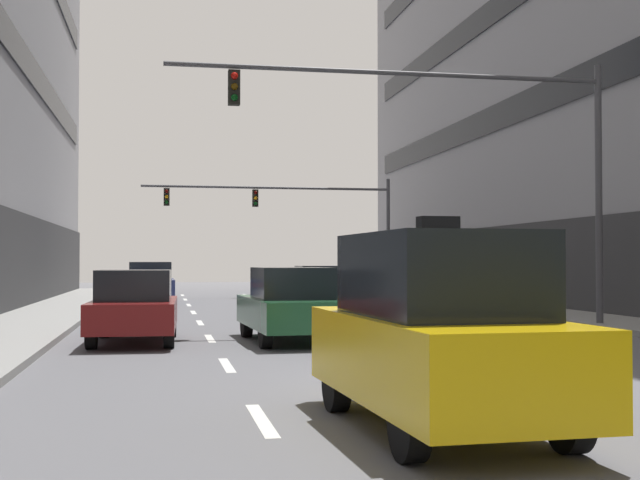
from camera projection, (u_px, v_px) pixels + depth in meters
ground_plane at (452, 376)px, 12.83m from camera, size 120.00×120.00×0.00m
lane_stripe_l1_s3 at (261, 420)px, 9.29m from camera, size 0.16×2.00×0.01m
lane_stripe_l1_s4 at (227, 365)px, 14.20m from camera, size 0.16×2.00×0.01m
lane_stripe_l1_s5 at (210, 338)px, 19.11m from camera, size 0.16×2.00×0.01m
lane_stripe_l1_s6 at (200, 323)px, 24.02m from camera, size 0.16×2.00×0.01m
lane_stripe_l1_s7 at (193, 312)px, 28.94m from camera, size 0.16×2.00×0.01m
lane_stripe_l1_s8 at (189, 305)px, 33.85m from camera, size 0.16×2.00×0.01m
lane_stripe_l1_s9 at (185, 299)px, 38.76m from camera, size 0.16×2.00×0.01m
lane_stripe_l1_s10 at (182, 295)px, 43.68m from camera, size 0.16×2.00×0.01m
lane_stripe_l2_s3 at (538, 410)px, 9.88m from camera, size 0.16×2.00×0.01m
lane_stripe_l2_s4 at (413, 361)px, 14.79m from camera, size 0.16×2.00×0.01m
lane_stripe_l2_s5 at (350, 336)px, 19.71m from camera, size 0.16×2.00×0.01m
lane_stripe_l2_s6 at (313, 321)px, 24.62m from camera, size 0.16×2.00×0.01m
lane_stripe_l2_s7 at (287, 311)px, 29.53m from camera, size 0.16×2.00×0.01m
lane_stripe_l2_s8 at (269, 304)px, 34.45m from camera, size 0.16×2.00×0.01m
lane_stripe_l2_s9 at (256, 299)px, 39.36m from camera, size 0.16×2.00×0.01m
lane_stripe_l2_s10 at (245, 295)px, 44.27m from camera, size 0.16×2.00×0.01m
lane_stripe_l3_s4 at (585, 357)px, 15.39m from camera, size 0.16×2.00×0.01m
lane_stripe_l3_s5 at (483, 334)px, 20.30m from camera, size 0.16×2.00×0.01m
lane_stripe_l3_s6 at (420, 320)px, 25.22m from camera, size 0.16×2.00×0.01m
lane_stripe_l3_s7 at (378, 310)px, 30.13m from camera, size 0.16×2.00×0.01m
lane_stripe_l3_s8 at (347, 303)px, 35.04m from camera, size 0.16×2.00×0.01m
lane_stripe_l3_s9 at (324, 298)px, 39.95m from camera, size 0.16×2.00×0.01m
lane_stripe_l3_s10 at (307, 294)px, 44.87m from camera, size 0.16×2.00×0.01m
car_driving_0 at (317, 286)px, 32.97m from camera, size 1.78×4.20×1.57m
car_driving_1 at (135, 307)px, 18.10m from camera, size 1.87×4.21×1.56m
taxi_driving_2 at (438, 331)px, 8.78m from camera, size 1.93×4.27×2.20m
car_driving_3 at (291, 305)px, 18.35m from camera, size 1.99×4.36×1.61m
car_driving_4 at (421, 300)px, 19.60m from camera, size 2.10×4.71×1.74m
car_driving_5 at (151, 283)px, 35.14m from camera, size 1.94×4.59×1.72m
traffic_signal_0 at (471, 135)px, 21.51m from camera, size 11.26×0.34×6.73m
traffic_signal_1 at (297, 209)px, 41.81m from camera, size 12.27×0.35×5.75m
pedestrian_0 at (544, 284)px, 25.98m from camera, size 0.48×0.33×1.60m
pedestrian_1 at (516, 281)px, 29.87m from camera, size 0.48×0.34×1.60m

